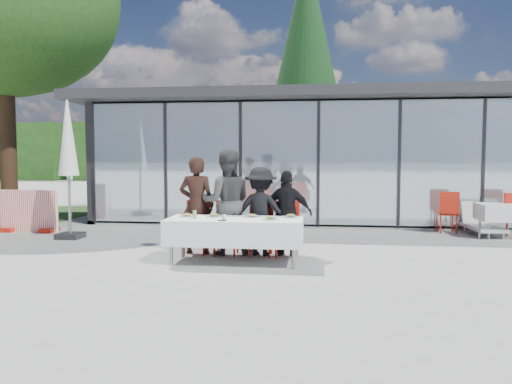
# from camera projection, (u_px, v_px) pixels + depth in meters

# --- Properties ---
(ground) EXTENTS (90.00, 90.00, 0.00)m
(ground) POSITION_uv_depth(u_px,v_px,m) (258.00, 260.00, 8.57)
(ground) COLOR gray
(ground) RESTS_ON ground
(pavilion) EXTENTS (14.80, 8.80, 3.44)m
(pavilion) POSITION_uv_depth(u_px,v_px,m) (348.00, 146.00, 16.26)
(pavilion) COLOR gray
(pavilion) RESTS_ON ground
(treeline) EXTENTS (62.50, 2.00, 4.40)m
(treeline) POSITION_uv_depth(u_px,v_px,m) (276.00, 151.00, 36.38)
(treeline) COLOR #193D13
(treeline) RESTS_ON ground
(dining_table) EXTENTS (2.26, 0.96, 0.75)m
(dining_table) POSITION_uv_depth(u_px,v_px,m) (235.00, 231.00, 8.34)
(dining_table) COLOR white
(dining_table) RESTS_ON ground
(diner_a) EXTENTS (0.66, 0.66, 1.79)m
(diner_a) POSITION_uv_depth(u_px,v_px,m) (197.00, 205.00, 9.14)
(diner_a) COLOR black
(diner_a) RESTS_ON ground
(diner_chair_a) EXTENTS (0.44, 0.44, 0.97)m
(diner_chair_a) POSITION_uv_depth(u_px,v_px,m) (197.00, 224.00, 9.19)
(diner_chair_a) COLOR #B41B0C
(diner_chair_a) RESTS_ON ground
(diner_b) EXTENTS (1.06, 1.06, 1.91)m
(diner_b) POSITION_uv_depth(u_px,v_px,m) (227.00, 202.00, 9.07)
(diner_b) COLOR #454545
(diner_b) RESTS_ON ground
(diner_chair_b) EXTENTS (0.44, 0.44, 0.97)m
(diner_chair_b) POSITION_uv_depth(u_px,v_px,m) (227.00, 225.00, 9.12)
(diner_chair_b) COLOR #B41B0C
(diner_chair_b) RESTS_ON ground
(diner_c) EXTENTS (1.13, 1.13, 1.60)m
(diner_c) POSITION_uv_depth(u_px,v_px,m) (261.00, 211.00, 9.00)
(diner_c) COLOR black
(diner_c) RESTS_ON ground
(diner_chair_c) EXTENTS (0.44, 0.44, 0.97)m
(diner_chair_c) POSITION_uv_depth(u_px,v_px,m) (261.00, 225.00, 9.04)
(diner_chair_c) COLOR #B41B0C
(diner_chair_c) RESTS_ON ground
(diner_d) EXTENTS (1.01, 1.01, 1.53)m
(diner_d) POSITION_uv_depth(u_px,v_px,m) (287.00, 213.00, 8.95)
(diner_d) COLOR black
(diner_d) RESTS_ON ground
(diner_chair_d) EXTENTS (0.44, 0.44, 0.97)m
(diner_chair_d) POSITION_uv_depth(u_px,v_px,m) (287.00, 226.00, 8.98)
(diner_chair_d) COLOR #B41B0C
(diner_chair_d) RESTS_ON ground
(plate_a) EXTENTS (0.28, 0.28, 0.07)m
(plate_a) POSITION_uv_depth(u_px,v_px,m) (187.00, 216.00, 8.53)
(plate_a) COLOR silver
(plate_a) RESTS_ON dining_table
(plate_b) EXTENTS (0.28, 0.28, 0.07)m
(plate_b) POSITION_uv_depth(u_px,v_px,m) (214.00, 216.00, 8.51)
(plate_b) COLOR silver
(plate_b) RESTS_ON dining_table
(plate_c) EXTENTS (0.28, 0.28, 0.07)m
(plate_c) POSITION_uv_depth(u_px,v_px,m) (252.00, 216.00, 8.43)
(plate_c) COLOR silver
(plate_c) RESTS_ON dining_table
(plate_d) EXTENTS (0.28, 0.28, 0.07)m
(plate_d) POSITION_uv_depth(u_px,v_px,m) (291.00, 216.00, 8.41)
(plate_d) COLOR silver
(plate_d) RESTS_ON dining_table
(plate_extra) EXTENTS (0.28, 0.28, 0.07)m
(plate_extra) POSITION_uv_depth(u_px,v_px,m) (271.00, 218.00, 8.12)
(plate_extra) COLOR silver
(plate_extra) RESTS_ON dining_table
(juice_bottle) EXTENTS (0.06, 0.06, 0.14)m
(juice_bottle) POSITION_uv_depth(u_px,v_px,m) (195.00, 214.00, 8.32)
(juice_bottle) COLOR #75A745
(juice_bottle) RESTS_ON dining_table
(drinking_glasses) EXTENTS (0.07, 0.07, 0.10)m
(drinking_glasses) POSITION_uv_depth(u_px,v_px,m) (224.00, 217.00, 8.05)
(drinking_glasses) COLOR silver
(drinking_glasses) RESTS_ON dining_table
(folded_eyeglasses) EXTENTS (0.14, 0.03, 0.01)m
(folded_eyeglasses) POSITION_uv_depth(u_px,v_px,m) (222.00, 220.00, 8.00)
(folded_eyeglasses) COLOR black
(folded_eyeglasses) RESTS_ON dining_table
(spare_table_right) EXTENTS (0.86, 0.86, 0.74)m
(spare_table_right) POSITION_uv_depth(u_px,v_px,m) (499.00, 212.00, 10.99)
(spare_table_right) COLOR white
(spare_table_right) RESTS_ON ground
(spare_chair_b) EXTENTS (0.44, 0.44, 0.97)m
(spare_chair_b) POSITION_uv_depth(u_px,v_px,m) (448.00, 210.00, 11.61)
(spare_chair_b) COLOR #B41B0C
(spare_chair_b) RESTS_ON ground
(market_umbrella) EXTENTS (0.50, 0.50, 3.00)m
(market_umbrella) POSITION_uv_depth(u_px,v_px,m) (68.00, 147.00, 10.75)
(market_umbrella) COLOR black
(market_umbrella) RESTS_ON ground
(lounger) EXTENTS (0.69, 1.37, 0.72)m
(lounger) POSITION_uv_depth(u_px,v_px,m) (480.00, 223.00, 11.49)
(lounger) COLOR silver
(lounger) RESTS_ON ground
(deciduous_tree) EXTENTS (7.04, 6.40, 9.38)m
(deciduous_tree) POSITION_uv_depth(u_px,v_px,m) (3.00, 2.00, 15.10)
(deciduous_tree) COLOR #382316
(deciduous_tree) RESTS_ON ground
(conifer_tree) EXTENTS (4.00, 4.00, 10.50)m
(conifer_tree) POSITION_uv_depth(u_px,v_px,m) (306.00, 57.00, 20.96)
(conifer_tree) COLOR #382316
(conifer_tree) RESTS_ON ground
(grass_patch) EXTENTS (5.00, 5.00, 0.02)m
(grass_patch) POSITION_uv_depth(u_px,v_px,m) (10.00, 214.00, 15.55)
(grass_patch) COLOR #385926
(grass_patch) RESTS_ON ground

